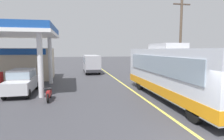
{
  "coord_description": "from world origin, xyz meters",
  "views": [
    {
      "loc": [
        -4.52,
        -5.07,
        3.27
      ],
      "look_at": [
        -1.5,
        10.0,
        1.6
      ],
      "focal_mm": 30.32,
      "sensor_mm": 36.0,
      "label": 1
    }
  ],
  "objects": [
    {
      "name": "motorcycle_parked_forecourt",
      "position": [
        -6.15,
        7.46,
        0.44
      ],
      "size": [
        0.55,
        1.8,
        0.92
      ],
      "color": "black",
      "rests_on": "ground"
    },
    {
      "name": "utility_pole_roadside",
      "position": [
        5.98,
        12.37,
        4.33
      ],
      "size": [
        1.8,
        0.24,
        8.3
      ],
      "color": "brown",
      "rests_on": "ground"
    },
    {
      "name": "minibus_opposing_lane",
      "position": [
        -2.15,
        21.6,
        1.47
      ],
      "size": [
        2.04,
        6.13,
        2.44
      ],
      "color": "#A5A5AD",
      "rests_on": "ground"
    },
    {
      "name": "ground",
      "position": [
        0.0,
        20.0,
        0.0
      ],
      "size": [
        120.0,
        120.0,
        0.0
      ],
      "primitive_type": "plane",
      "color": "#38383D"
    },
    {
      "name": "pedestrian_near_pump",
      "position": [
        -8.53,
        11.17,
        0.93
      ],
      "size": [
        0.55,
        0.22,
        1.66
      ],
      "color": "#33333F",
      "rests_on": "ground"
    },
    {
      "name": "gas_station_roadside",
      "position": [
        -10.47,
        15.25,
        2.63
      ],
      "size": [
        9.1,
        11.95,
        5.1
      ],
      "color": "#194799",
      "rests_on": "ground"
    },
    {
      "name": "car_at_pump",
      "position": [
        -8.34,
        9.78,
        1.01
      ],
      "size": [
        1.7,
        4.2,
        1.82
      ],
      "color": "#B2B2B7",
      "rests_on": "ground"
    },
    {
      "name": "coach_bus_main",
      "position": [
        1.82,
        6.12,
        1.72
      ],
      "size": [
        2.6,
        11.04,
        3.69
      ],
      "color": "silver",
      "rests_on": "ground"
    },
    {
      "name": "lane_divider_stripe",
      "position": [
        0.0,
        15.0,
        0.0
      ],
      "size": [
        0.16,
        50.0,
        0.01
      ],
      "primitive_type": "cube",
      "color": "#D8CC4C",
      "rests_on": "ground"
    }
  ]
}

